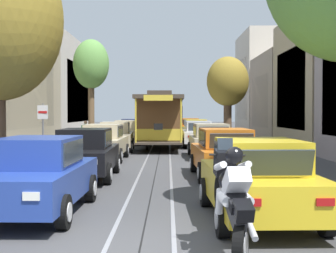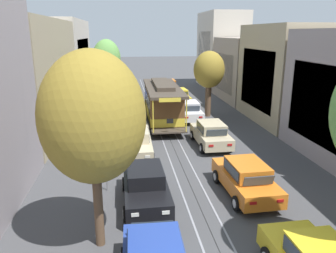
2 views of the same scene
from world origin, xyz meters
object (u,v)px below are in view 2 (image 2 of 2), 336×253
object	(u,v)px
parked_car_black_second_left	(146,186)
parked_car_beige_mid_left	(136,143)
parked_car_beige_fifth_left	(134,106)
street_tree_kerb_left_near	(93,118)
parked_car_orange_second_right	(246,178)
pedestrian_on_left_pavement	(103,107)
street_tree_kerb_left_second	(107,60)
parked_car_navy_sixth_left	(130,94)
parked_car_beige_mid_right	(211,134)
parked_car_orange_sixth_right	(168,86)
cable_car_trolley	(162,102)
parked_car_yellow_fifth_right	(179,96)
street_sign_post	(106,160)
parked_car_beige_fourth_left	(133,121)
parked_car_white_fourth_right	(189,111)
street_tree_kerb_right_second	(209,71)

from	to	relation	value
parked_car_black_second_left	parked_car_beige_mid_left	world-z (taller)	same
parked_car_beige_fifth_left	street_tree_kerb_left_near	bearing A→B (deg)	-95.27
parked_car_orange_second_right	pedestrian_on_left_pavement	world-z (taller)	parked_car_orange_second_right
parked_car_black_second_left	parked_car_beige_mid_left	bearing A→B (deg)	91.95
street_tree_kerb_left_second	parked_car_navy_sixth_left	bearing A→B (deg)	76.81
parked_car_beige_mid_right	parked_car_orange_sixth_right	size ratio (longest dim) A/B	1.00
parked_car_navy_sixth_left	cable_car_trolley	xyz separation A→B (m)	(2.42, -9.06, 0.86)
parked_car_beige_fifth_left	street_tree_kerb_left_near	size ratio (longest dim) A/B	0.66
parked_car_beige_fifth_left	parked_car_yellow_fifth_right	size ratio (longest dim) A/B	1.00
parked_car_orange_second_right	parked_car_orange_sixth_right	size ratio (longest dim) A/B	1.01
parked_car_orange_second_right	street_sign_post	distance (m)	6.33
parked_car_yellow_fifth_right	parked_car_orange_sixth_right	xyz separation A→B (m)	(-0.13, 6.89, 0.00)
parked_car_orange_second_right	parked_car_black_second_left	bearing A→B (deg)	-177.66
parked_car_beige_mid_left	cable_car_trolley	bearing A→B (deg)	71.65
parked_car_beige_fourth_left	street_sign_post	world-z (taller)	street_sign_post
street_tree_kerb_left_near	cable_car_trolley	distance (m)	16.46
street_tree_kerb_left_near	parked_car_beige_fourth_left	bearing A→B (deg)	83.51
parked_car_white_fourth_right	street_tree_kerb_right_second	bearing A→B (deg)	30.61
parked_car_orange_second_right	street_tree_kerb_left_near	world-z (taller)	street_tree_kerb_left_near
parked_car_black_second_left	street_tree_kerb_left_near	distance (m)	4.90
parked_car_beige_fifth_left	parked_car_white_fourth_right	distance (m)	5.18
parked_car_orange_second_right	pedestrian_on_left_pavement	bearing A→B (deg)	115.06
street_tree_kerb_right_second	pedestrian_on_left_pavement	bearing A→B (deg)	175.28
parked_car_black_second_left	street_tree_kerb_left_second	world-z (taller)	street_tree_kerb_left_second
parked_car_beige_fifth_left	street_sign_post	world-z (taller)	street_sign_post
parked_car_navy_sixth_left	pedestrian_on_left_pavement	size ratio (longest dim) A/B	2.79
parked_car_white_fourth_right	street_sign_post	distance (m)	13.71
pedestrian_on_left_pavement	parked_car_orange_sixth_right	bearing A→B (deg)	57.65
parked_car_beige_mid_left	parked_car_orange_second_right	xyz separation A→B (m)	(4.68, -5.55, 0.00)
parked_car_yellow_fifth_right	street_tree_kerb_left_near	distance (m)	23.86
parked_car_black_second_left	parked_car_beige_mid_right	bearing A→B (deg)	56.15
parked_car_orange_sixth_right	cable_car_trolley	world-z (taller)	cable_car_trolley
parked_car_beige_fifth_left	parked_car_beige_fourth_left	bearing A→B (deg)	-92.23
parked_car_beige_mid_right	street_sign_post	bearing A→B (deg)	-138.83
parked_car_navy_sixth_left	parked_car_beige_fourth_left	bearing A→B (deg)	-90.13
parked_car_black_second_left	street_tree_kerb_right_second	world-z (taller)	street_tree_kerb_right_second
parked_car_beige_fourth_left	street_tree_kerb_right_second	bearing A→B (deg)	31.10
parked_car_black_second_left	parked_car_white_fourth_right	world-z (taller)	same
parked_car_yellow_fifth_right	street_tree_kerb_left_second	world-z (taller)	street_tree_kerb_left_second
parked_car_orange_second_right	parked_car_navy_sixth_left	bearing A→B (deg)	102.06
cable_car_trolley	pedestrian_on_left_pavement	xyz separation A→B (m)	(-4.89, 2.44, -0.78)
street_tree_kerb_left_near	street_tree_kerb_right_second	distance (m)	19.24
parked_car_beige_mid_right	street_tree_kerb_left_near	bearing A→B (deg)	-123.62
cable_car_trolley	parked_car_beige_mid_left	bearing A→B (deg)	-108.35
parked_car_orange_second_right	cable_car_trolley	size ratio (longest dim) A/B	0.48
pedestrian_on_left_pavement	parked_car_beige_mid_right	bearing A→B (deg)	-49.49
street_tree_kerb_left_near	parked_car_orange_second_right	bearing A→B (deg)	24.76
parked_car_beige_mid_right	pedestrian_on_left_pavement	xyz separation A→B (m)	(-7.31, 8.55, 0.08)
parked_car_white_fourth_right	cable_car_trolley	bearing A→B (deg)	-166.16
parked_car_navy_sixth_left	street_tree_kerb_left_near	size ratio (longest dim) A/B	0.66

